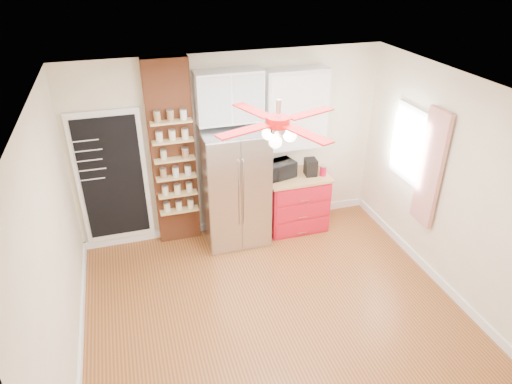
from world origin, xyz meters
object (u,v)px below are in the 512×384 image
object	(u,v)px
red_cabinet	(296,201)
canister_left	(323,171)
ceiling_fan	(278,122)
fridge	(235,187)
coffee_maker	(311,167)
toaster_oven	(279,169)
pantry_jar_oats	(164,155)

from	to	relation	value
red_cabinet	canister_left	bearing A→B (deg)	-17.19
red_cabinet	ceiling_fan	xyz separation A→B (m)	(-0.92, -1.68, 1.97)
fridge	coffee_maker	xyz separation A→B (m)	(1.17, 0.02, 0.15)
coffee_maker	toaster_oven	bearing A→B (deg)	177.52
ceiling_fan	canister_left	size ratio (longest dim) A/B	9.25
canister_left	pantry_jar_oats	distance (m)	2.34
coffee_maker	pantry_jar_oats	distance (m)	2.15
coffee_maker	canister_left	xyz separation A→B (m)	(0.17, -0.08, -0.05)
toaster_oven	pantry_jar_oats	xyz separation A→B (m)	(-1.64, 0.08, 0.42)
fridge	coffee_maker	world-z (taller)	fridge
fridge	coffee_maker	bearing A→B (deg)	0.74
pantry_jar_oats	coffee_maker	bearing A→B (deg)	-3.88
coffee_maker	red_cabinet	bearing A→B (deg)	175.54
coffee_maker	canister_left	size ratio (longest dim) A/B	1.67
red_cabinet	toaster_oven	distance (m)	0.63
ceiling_fan	pantry_jar_oats	world-z (taller)	ceiling_fan
red_cabinet	pantry_jar_oats	world-z (taller)	pantry_jar_oats
red_cabinet	pantry_jar_oats	bearing A→B (deg)	176.76
toaster_oven	canister_left	world-z (taller)	toaster_oven
red_cabinet	canister_left	world-z (taller)	canister_left
ceiling_fan	coffee_maker	size ratio (longest dim) A/B	5.55
coffee_maker	pantry_jar_oats	xyz separation A→B (m)	(-2.11, 0.14, 0.41)
pantry_jar_oats	canister_left	bearing A→B (deg)	-5.58
toaster_oven	canister_left	xyz separation A→B (m)	(0.64, -0.14, -0.05)
red_cabinet	toaster_oven	world-z (taller)	toaster_oven
fridge	canister_left	size ratio (longest dim) A/B	11.56
fridge	ceiling_fan	distance (m)	2.25
toaster_oven	pantry_jar_oats	bearing A→B (deg)	163.11
ceiling_fan	coffee_maker	bearing A→B (deg)	55.76
toaster_oven	ceiling_fan	bearing A→B (deg)	-125.01
fridge	canister_left	bearing A→B (deg)	-2.76
fridge	toaster_oven	xyz separation A→B (m)	(0.70, 0.08, 0.15)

